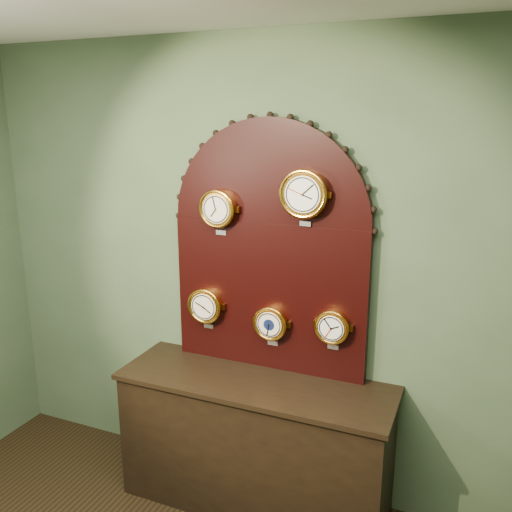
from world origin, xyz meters
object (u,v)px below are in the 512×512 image
at_px(roman_clock, 218,209).
at_px(arabic_clock, 304,194).
at_px(hygrometer, 206,305).
at_px(barometer, 271,323).
at_px(tide_clock, 332,327).
at_px(shop_counter, 255,445).
at_px(display_board, 269,240).

relative_size(roman_clock, arabic_clock, 0.86).
height_order(hygrometer, barometer, hygrometer).
bearing_deg(tide_clock, shop_counter, -159.58).
height_order(shop_counter, display_board, display_board).
xyz_separation_m(arabic_clock, tide_clock, (0.19, 0.00, -0.74)).
xyz_separation_m(hygrometer, tide_clock, (0.81, 0.00, -0.01)).
bearing_deg(arabic_clock, barometer, 179.58).
xyz_separation_m(display_board, roman_clock, (-0.30, -0.07, 0.18)).
relative_size(display_board, roman_clock, 5.49).
distance_m(roman_clock, arabic_clock, 0.54).
distance_m(display_board, hygrometer, 0.59).
bearing_deg(tide_clock, barometer, -179.94).
distance_m(shop_counter, barometer, 0.76).
relative_size(shop_counter, barometer, 6.14).
bearing_deg(shop_counter, hygrometer, 158.84).
height_order(roman_clock, hygrometer, roman_clock).
relative_size(arabic_clock, hygrometer, 1.16).
distance_m(display_board, tide_clock, 0.61).
xyz_separation_m(display_board, barometer, (0.04, -0.07, -0.49)).
distance_m(display_board, arabic_clock, 0.38).
height_order(arabic_clock, hygrometer, arabic_clock).
bearing_deg(hygrometer, arabic_clock, -0.10).
bearing_deg(barometer, hygrometer, -179.97).
xyz_separation_m(shop_counter, display_board, (0.00, 0.22, 1.23)).
xyz_separation_m(barometer, tide_clock, (0.37, 0.00, 0.04)).
xyz_separation_m(shop_counter, hygrometer, (-0.40, 0.15, 0.79)).
bearing_deg(shop_counter, tide_clock, 20.42).
distance_m(roman_clock, hygrometer, 0.62).
xyz_separation_m(roman_clock, arabic_clock, (0.53, -0.00, 0.12)).
relative_size(display_board, barometer, 5.87).
distance_m(roman_clock, barometer, 0.75).
distance_m(shop_counter, roman_clock, 1.44).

